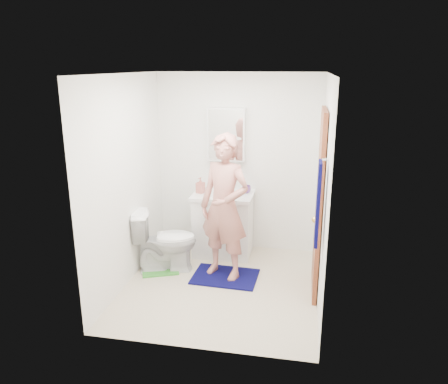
# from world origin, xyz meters

# --- Properties ---
(floor) EXTENTS (2.20, 2.40, 0.02)m
(floor) POSITION_xyz_m (0.00, 0.00, -0.01)
(floor) COLOR beige
(floor) RESTS_ON ground
(ceiling) EXTENTS (2.20, 2.40, 0.02)m
(ceiling) POSITION_xyz_m (0.00, 0.00, 2.41)
(ceiling) COLOR white
(ceiling) RESTS_ON ground
(wall_back) EXTENTS (2.20, 0.02, 2.40)m
(wall_back) POSITION_xyz_m (0.00, 1.21, 1.20)
(wall_back) COLOR white
(wall_back) RESTS_ON ground
(wall_front) EXTENTS (2.20, 0.02, 2.40)m
(wall_front) POSITION_xyz_m (0.00, -1.21, 1.20)
(wall_front) COLOR white
(wall_front) RESTS_ON ground
(wall_left) EXTENTS (0.02, 2.40, 2.40)m
(wall_left) POSITION_xyz_m (-1.11, 0.00, 1.20)
(wall_left) COLOR white
(wall_left) RESTS_ON ground
(wall_right) EXTENTS (0.02, 2.40, 2.40)m
(wall_right) POSITION_xyz_m (1.11, 0.00, 1.20)
(wall_right) COLOR white
(wall_right) RESTS_ON ground
(vanity_cabinet) EXTENTS (0.75, 0.55, 0.80)m
(vanity_cabinet) POSITION_xyz_m (-0.15, 0.91, 0.40)
(vanity_cabinet) COLOR white
(vanity_cabinet) RESTS_ON floor
(countertop) EXTENTS (0.79, 0.59, 0.05)m
(countertop) POSITION_xyz_m (-0.15, 0.91, 0.83)
(countertop) COLOR white
(countertop) RESTS_ON vanity_cabinet
(sink_basin) EXTENTS (0.40, 0.40, 0.03)m
(sink_basin) POSITION_xyz_m (-0.15, 0.91, 0.84)
(sink_basin) COLOR white
(sink_basin) RESTS_ON countertop
(faucet) EXTENTS (0.03, 0.03, 0.12)m
(faucet) POSITION_xyz_m (-0.15, 1.09, 0.91)
(faucet) COLOR silver
(faucet) RESTS_ON countertop
(medicine_cabinet) EXTENTS (0.50, 0.12, 0.70)m
(medicine_cabinet) POSITION_xyz_m (-0.15, 1.14, 1.60)
(medicine_cabinet) COLOR white
(medicine_cabinet) RESTS_ON wall_back
(mirror_panel) EXTENTS (0.46, 0.01, 0.66)m
(mirror_panel) POSITION_xyz_m (-0.15, 1.08, 1.60)
(mirror_panel) COLOR white
(mirror_panel) RESTS_ON wall_back
(door) EXTENTS (0.05, 0.80, 2.05)m
(door) POSITION_xyz_m (1.07, 0.15, 1.02)
(door) COLOR brown
(door) RESTS_ON ground
(door_knob) EXTENTS (0.07, 0.07, 0.07)m
(door_knob) POSITION_xyz_m (1.03, -0.17, 0.95)
(door_knob) COLOR gold
(door_knob) RESTS_ON door
(towel) EXTENTS (0.03, 0.24, 0.80)m
(towel) POSITION_xyz_m (1.03, -0.57, 1.25)
(towel) COLOR #070640
(towel) RESTS_ON wall_right
(towel_hook) EXTENTS (0.06, 0.02, 0.02)m
(towel_hook) POSITION_xyz_m (1.07, -0.57, 1.67)
(towel_hook) COLOR silver
(towel_hook) RESTS_ON wall_right
(toilet) EXTENTS (0.86, 0.63, 0.78)m
(toilet) POSITION_xyz_m (-0.77, 0.30, 0.39)
(toilet) COLOR white
(toilet) RESTS_ON floor
(bath_mat) EXTENTS (0.80, 0.58, 0.02)m
(bath_mat) POSITION_xyz_m (0.01, 0.21, 0.01)
(bath_mat) COLOR #070640
(bath_mat) RESTS_ON floor
(green_rug) EXTENTS (0.55, 0.52, 0.02)m
(green_rug) POSITION_xyz_m (-0.83, 0.25, 0.01)
(green_rug) COLOR green
(green_rug) RESTS_ON floor
(soap_dispenser) EXTENTS (0.12, 0.12, 0.21)m
(soap_dispenser) POSITION_xyz_m (-0.45, 0.89, 0.96)
(soap_dispenser) COLOR #BC6357
(soap_dispenser) RESTS_ON countertop
(toothbrush_cup) EXTENTS (0.16, 0.16, 0.10)m
(toothbrush_cup) POSITION_xyz_m (0.14, 1.01, 0.90)
(toothbrush_cup) COLOR #744394
(toothbrush_cup) RESTS_ON countertop
(man) EXTENTS (0.74, 0.62, 1.73)m
(man) POSITION_xyz_m (-0.01, 0.25, 0.89)
(man) COLOR tan
(man) RESTS_ON bath_mat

